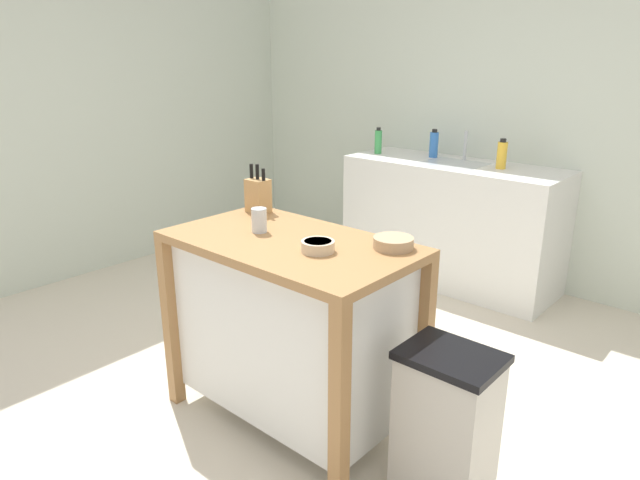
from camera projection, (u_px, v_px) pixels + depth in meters
ground_plane at (297, 420)px, 2.72m from camera, size 6.24×6.24×0.00m
wall_back at (529, 107)px, 4.03m from camera, size 5.24×0.10×2.60m
wall_left at (138, 100)px, 4.60m from camera, size 0.10×3.01×2.60m
kitchen_island at (291, 322)px, 2.60m from camera, size 1.12×0.64×0.90m
knife_block at (258, 195)px, 2.88m from camera, size 0.11×0.09×0.25m
bowl_ceramic_wide at (318, 246)px, 2.32m from camera, size 0.14×0.14×0.05m
bowl_stoneware_deep at (393, 242)px, 2.36m from camera, size 0.17×0.17×0.05m
drinking_cup at (259, 220)px, 2.57m from camera, size 0.07×0.07×0.11m
trash_bin at (446, 426)px, 2.17m from camera, size 0.36×0.28×0.63m
sink_counter at (450, 222)px, 4.27m from camera, size 1.60×0.60×0.91m
sink_faucet at (465, 146)px, 4.19m from camera, size 0.02×0.02×0.22m
bottle_spray_cleaner at (378, 141)px, 4.48m from camera, size 0.06×0.06×0.21m
bottle_dish_soap at (502, 155)px, 3.90m from camera, size 0.07×0.07×0.21m
bottle_hand_soap at (434, 144)px, 4.32m from camera, size 0.07×0.07×0.21m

